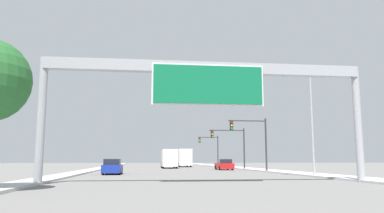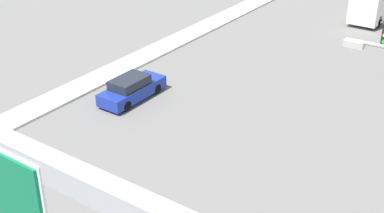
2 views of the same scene
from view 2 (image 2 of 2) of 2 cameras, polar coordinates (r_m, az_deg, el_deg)
name	(u,v)px [view 2 (image 2 of 2)]	position (r m, az deg, el deg)	size (l,w,h in m)	color
car_near_center	(132,89)	(32.89, -6.45, 1.90)	(1.73, 4.62, 1.48)	navy
truck_box_primary	(376,1)	(49.92, 19.05, 10.58)	(2.42, 7.97, 3.03)	red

